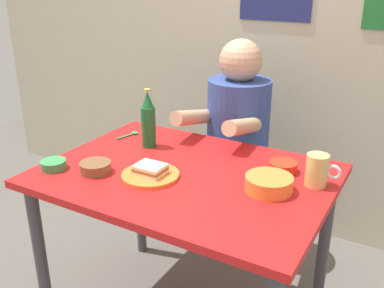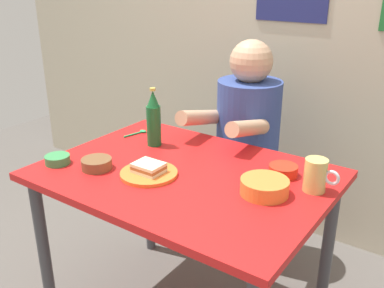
# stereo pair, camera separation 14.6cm
# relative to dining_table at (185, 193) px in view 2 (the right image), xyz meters

# --- Properties ---
(wall_back) EXTENTS (4.40, 0.09, 2.60)m
(wall_back) POSITION_rel_dining_table_xyz_m (0.00, 1.05, 0.65)
(wall_back) COLOR #BCB299
(wall_back) RESTS_ON ground
(dining_table) EXTENTS (1.10, 0.80, 0.74)m
(dining_table) POSITION_rel_dining_table_xyz_m (0.00, 0.00, 0.00)
(dining_table) COLOR red
(dining_table) RESTS_ON ground
(stool) EXTENTS (0.34, 0.34, 0.45)m
(stool) POSITION_rel_dining_table_xyz_m (-0.06, 0.63, -0.30)
(stool) COLOR #4C4C51
(stool) RESTS_ON ground
(person_seated) EXTENTS (0.33, 0.56, 0.72)m
(person_seated) POSITION_rel_dining_table_xyz_m (-0.06, 0.62, 0.12)
(person_seated) COLOR #33478C
(person_seated) RESTS_ON stool
(plate_orange) EXTENTS (0.22, 0.22, 0.01)m
(plate_orange) POSITION_rel_dining_table_xyz_m (-0.09, -0.10, 0.10)
(plate_orange) COLOR orange
(plate_orange) RESTS_ON dining_table
(sandwich) EXTENTS (0.11, 0.09, 0.04)m
(sandwich) POSITION_rel_dining_table_xyz_m (-0.09, -0.10, 0.13)
(sandwich) COLOR beige
(sandwich) RESTS_ON plate_orange
(beer_mug) EXTENTS (0.13, 0.08, 0.12)m
(beer_mug) POSITION_rel_dining_table_xyz_m (0.47, 0.14, 0.15)
(beer_mug) COLOR #D1BC66
(beer_mug) RESTS_ON dining_table
(beer_bottle) EXTENTS (0.06, 0.06, 0.26)m
(beer_bottle) POSITION_rel_dining_table_xyz_m (-0.28, 0.15, 0.21)
(beer_bottle) COLOR #19602D
(beer_bottle) RESTS_ON dining_table
(sauce_bowl_chili) EXTENTS (0.11, 0.11, 0.04)m
(sauce_bowl_chili) POSITION_rel_dining_table_xyz_m (0.33, 0.19, 0.12)
(sauce_bowl_chili) COLOR red
(sauce_bowl_chili) RESTS_ON dining_table
(soup_bowl_orange) EXTENTS (0.17, 0.17, 0.05)m
(soup_bowl_orange) POSITION_rel_dining_table_xyz_m (0.33, 0.01, 0.12)
(soup_bowl_orange) COLOR orange
(soup_bowl_orange) RESTS_ON dining_table
(condiment_bowl_brown) EXTENTS (0.12, 0.12, 0.04)m
(condiment_bowl_brown) POSITION_rel_dining_table_xyz_m (-0.30, -0.18, 0.12)
(condiment_bowl_brown) COLOR brown
(condiment_bowl_brown) RESTS_ON dining_table
(dip_bowl_green) EXTENTS (0.10, 0.10, 0.03)m
(dip_bowl_green) POSITION_rel_dining_table_xyz_m (-0.47, -0.23, 0.11)
(dip_bowl_green) COLOR #388C4C
(dip_bowl_green) RESTS_ON dining_table
(spoon) EXTENTS (0.05, 0.12, 0.01)m
(spoon) POSITION_rel_dining_table_xyz_m (-0.43, 0.22, 0.10)
(spoon) COLOR #26A559
(spoon) RESTS_ON dining_table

